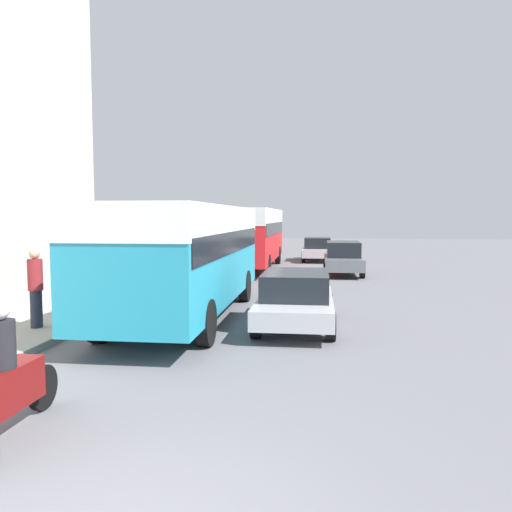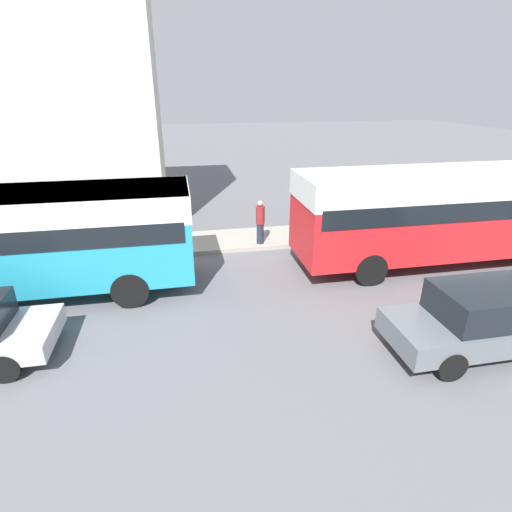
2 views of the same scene
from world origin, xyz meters
name	(u,v)px [view 1 (image 1 of 2)]	position (x,y,z in m)	size (l,w,h in m)	color
bus_lead	(186,246)	(-1.93, 9.53, 1.96)	(2.63, 9.18, 3.01)	teal
bus_following	(251,230)	(-1.89, 22.35, 2.03)	(2.60, 9.89, 3.13)	red
motorcycle_behind_lead	(5,382)	(-2.27, 2.17, 0.68)	(0.38, 2.24, 1.73)	maroon
car_crossing	(317,249)	(1.55, 27.58, 0.76)	(1.84, 4.28, 1.45)	#B7B7BC
car_far_curb	(296,298)	(1.04, 8.81, 0.72)	(1.88, 4.24, 1.37)	#B7B7BC
car_distant	(343,258)	(2.76, 20.40, 0.80)	(1.80, 4.52, 1.56)	slate
pedestrian_near_curb	(36,287)	(-4.92, 7.31, 1.11)	(0.34, 0.34, 1.84)	#232838
pedestrian_walking_away	(174,258)	(-4.38, 16.68, 0.99)	(0.32, 0.32, 1.63)	#232838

